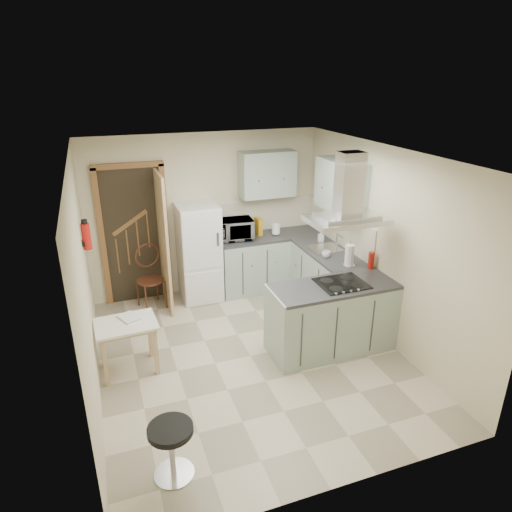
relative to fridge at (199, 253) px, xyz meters
name	(u,v)px	position (x,y,z in m)	size (l,w,h in m)	color
floor	(250,356)	(0.20, -1.80, -0.75)	(4.20, 4.20, 0.00)	#C5B699
ceiling	(249,155)	(0.20, -1.80, 1.75)	(4.20, 4.20, 0.00)	silver
back_wall	(206,215)	(0.20, 0.30, 0.50)	(3.60, 3.60, 0.00)	beige
left_wall	(85,288)	(-1.60, -1.80, 0.50)	(4.20, 4.20, 0.00)	beige
right_wall	(383,246)	(2.00, -1.80, 0.50)	(4.20, 4.20, 0.00)	beige
doorway	(135,235)	(-0.90, 0.27, 0.30)	(1.10, 0.12, 2.10)	brown
fridge	(199,253)	(0.00, 0.00, 0.00)	(0.60, 0.60, 1.50)	white
counter_back	(252,263)	(0.86, 0.00, -0.30)	(1.08, 0.60, 0.90)	#9EB2A0
counter_right	(318,272)	(1.70, -0.68, -0.30)	(0.60, 1.95, 0.90)	#9EB2A0
splashback	(264,215)	(1.16, 0.29, 0.40)	(1.68, 0.02, 0.50)	beige
wall_cabinet_back	(267,174)	(1.15, 0.12, 1.10)	(0.85, 0.35, 0.70)	#9EB2A0
wall_cabinet_right	(341,186)	(1.82, -0.95, 1.10)	(0.35, 0.90, 0.70)	#9EB2A0
peninsula	(332,317)	(1.22, -1.98, -0.30)	(1.55, 0.65, 0.90)	#9EB2A0
hob	(342,283)	(1.32, -1.98, 0.16)	(0.58, 0.50, 0.01)	black
extractor_hood	(347,220)	(1.32, -1.98, 0.97)	(0.90, 0.55, 0.10)	silver
sink	(325,248)	(1.70, -0.85, 0.16)	(0.45, 0.40, 0.01)	silver
fire_extinguisher	(86,236)	(-1.54, -0.90, 0.75)	(0.10, 0.10, 0.32)	#B2140F
drop_leaf_table	(129,347)	(-1.24, -1.59, -0.43)	(0.69, 0.51, 0.64)	tan
bentwood_chair	(151,280)	(-0.77, -0.07, -0.31)	(0.39, 0.39, 0.88)	#482B18
stool	(172,451)	(-1.03, -3.28, -0.49)	(0.39, 0.39, 0.53)	black
microwave	(234,229)	(0.57, 0.01, 0.31)	(0.56, 0.38, 0.31)	black
kettle	(276,229)	(1.25, -0.02, 0.25)	(0.13, 0.13, 0.19)	white
cereal_box	(258,226)	(0.99, 0.09, 0.29)	(0.07, 0.18, 0.27)	gold
soap_bottle	(321,236)	(1.77, -0.56, 0.24)	(0.08, 0.08, 0.17)	#ADAEB9
paper_towel	(349,255)	(1.70, -1.51, 0.30)	(0.12, 0.12, 0.30)	silver
cup	(326,254)	(1.55, -1.15, 0.20)	(0.12, 0.12, 0.09)	silver
red_bottle	(371,260)	(1.92, -1.69, 0.26)	(0.08, 0.08, 0.23)	#9F180D
book	(121,317)	(-1.28, -1.53, -0.05)	(0.19, 0.25, 0.11)	#9A334A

